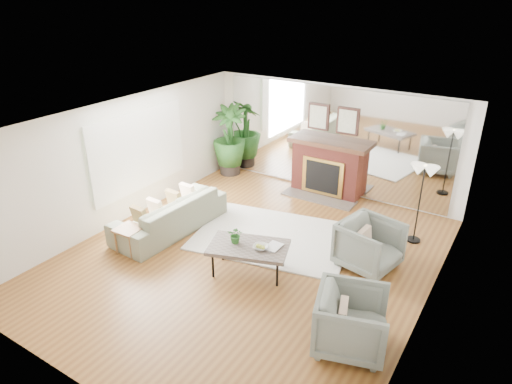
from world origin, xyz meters
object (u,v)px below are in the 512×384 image
Objects in this scene: fireplace at (326,167)px; floor_lamp at (424,177)px; side_table at (129,232)px; sofa at (170,214)px; armchair_back at (369,245)px; coffee_table at (249,248)px; potted_ficus at (229,138)px; armchair_front at (352,321)px.

floor_lamp is at bearing -24.99° from fireplace.
side_table is 5.38m from floor_lamp.
fireplace reaches higher than side_table.
sofa is 2.56× the size of armchair_back.
floor_lamp is (2.10, 2.56, 0.84)m from coffee_table.
coffee_table is at bearing -129.38° from floor_lamp.
fireplace is at bearing 93.82° from coffee_table.
sofa is 4.83m from floor_lamp.
floor_lamp reaches higher than sofa.
armchair_front is at bearing -40.53° from potted_ficus.
sofa is at bearing 115.10° from armchair_back.
armchair_back is 0.53× the size of potted_ficus.
potted_ficus reaches higher than side_table.
side_table is 0.28× the size of potted_ficus.
sofa reaches higher than side_table.
side_table is at bearing -163.94° from coffee_table.
potted_ficus is at bearing -163.25° from sofa.
sofa is at bearing -76.82° from potted_ficus.
coffee_table is at bearing 54.00° from armchair_front.
potted_ficus reaches higher than sofa.
side_table is (-0.03, -1.04, 0.07)m from sofa.
sofa is 1.04m from side_table.
fireplace is at bearing 155.01° from floor_lamp.
potted_ficus reaches higher than coffee_table.
armchair_front is (2.35, -4.39, -0.23)m from fireplace.
sofa is at bearing 88.37° from side_table.
armchair_front is 0.61× the size of floor_lamp.
armchair_back is 5.05m from potted_ficus.
armchair_back is 2.03m from armchair_front.
sofa is 3.21m from potted_ficus.
side_table is (-1.91, -4.27, -0.24)m from fireplace.
floor_lamp is (-0.01, 3.30, 0.89)m from armchair_front.
potted_ficus reaches higher than armchair_back.
potted_ficus is at bearing 76.28° from armchair_back.
potted_ficus is (-2.84, 3.49, 0.48)m from coffee_table.
armchair_back reaches higher than side_table.
sofa is at bearing 58.07° from armchair_front.
side_table is at bearing -80.49° from potted_ficus.
armchair_front is at bearing -154.10° from armchair_back.
potted_ficus reaches higher than floor_lamp.
armchair_back is at bearing -26.60° from potted_ficus.
armchair_front is (2.11, -0.74, -0.05)m from coffee_table.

